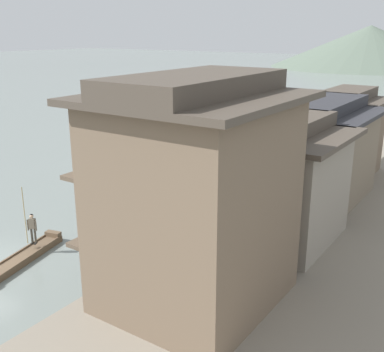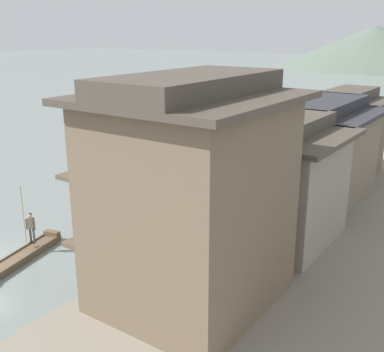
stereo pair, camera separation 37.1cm
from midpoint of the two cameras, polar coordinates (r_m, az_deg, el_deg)
name	(u,v)px [view 2 (the right image)]	position (r m, az deg, el deg)	size (l,w,h in m)	color
boat_foreground_poled	(20,257)	(25.09, -19.56, -9.21)	(2.21, 5.50, 0.53)	brown
boatman_person	(31,224)	(25.24, -18.45, -5.54)	(0.50, 0.41, 3.04)	black
boat_moored_nearest	(320,117)	(63.32, 15.30, 6.83)	(3.12, 4.90, 0.38)	brown
boat_moored_second	(359,125)	(59.20, 19.61, 5.83)	(1.54, 4.20, 0.61)	#232326
boat_moored_third	(346,134)	(53.46, 18.27, 4.87)	(2.12, 5.15, 0.75)	brown
boat_moored_far	(147,160)	(41.05, -5.16, 1.92)	(3.05, 5.33, 0.37)	brown
boat_midriver_drifting	(198,214)	(28.65, 1.15, -4.59)	(1.06, 5.12, 0.79)	#423328
house_waterfront_nearest	(191,196)	(17.60, 0.47, -2.36)	(6.96, 7.38, 8.74)	#75604C
house_waterfront_second	(274,180)	(24.03, 10.30, -0.47)	(6.91, 6.73, 6.14)	gray
house_waterfront_tall	(320,151)	(30.44, 15.49, 2.92)	(6.37, 7.94, 6.14)	#7F705B
house_waterfront_narrow	(347,132)	(36.52, 18.38, 5.03)	(5.56, 5.46, 6.14)	#75604C
mooring_post_dock_near	(125,265)	(21.01, -7.58, -10.51)	(0.20, 0.20, 0.94)	#473828
mooring_post_dock_mid	(216,212)	(26.40, 3.36, -4.35)	(0.20, 0.20, 0.99)	#473828
hill_far_centre	(375,46)	(155.14, 21.18, 14.33)	(57.29, 57.29, 12.02)	#5B6B5B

